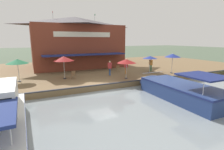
% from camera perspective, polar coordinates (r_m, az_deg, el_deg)
% --- Properties ---
extents(ground_plane, '(220.00, 220.00, 0.00)m').
position_cam_1_polar(ground_plane, '(17.02, -3.34, -5.35)').
color(ground_plane, '#4C5B47').
extents(quay_deck, '(22.00, 56.00, 0.60)m').
position_cam_1_polar(quay_deck, '(27.22, -12.08, 1.42)').
color(quay_deck, brown).
rests_on(quay_deck, ground).
extents(quay_edge_fender, '(0.20, 50.40, 0.10)m').
position_cam_1_polar(quay_edge_fender, '(16.94, -3.49, -3.15)').
color(quay_edge_fender, '#2D2D33').
rests_on(quay_edge_fender, quay_deck).
extents(waterfront_restaurant, '(11.27, 14.18, 8.59)m').
position_cam_1_polar(waterfront_restaurant, '(29.86, -11.75, 10.64)').
color(waterfront_restaurant, brown).
rests_on(waterfront_restaurant, quay_deck).
extents(patio_umbrella_mid_patio_right, '(2.17, 2.17, 2.41)m').
position_cam_1_polar(patio_umbrella_mid_patio_right, '(20.44, -28.52, 3.92)').
color(patio_umbrella_mid_patio_right, '#B7B7B7').
rests_on(patio_umbrella_mid_patio_right, quay_deck).
extents(patio_umbrella_mid_patio_left, '(1.89, 1.89, 2.26)m').
position_cam_1_polar(patio_umbrella_mid_patio_left, '(23.48, 12.31, 5.65)').
color(patio_umbrella_mid_patio_left, '#B7B7B7').
rests_on(patio_umbrella_mid_patio_left, quay_deck).
extents(patio_umbrella_back_row, '(2.04, 2.04, 2.59)m').
position_cam_1_polar(patio_umbrella_back_row, '(24.01, 19.19, 6.05)').
color(patio_umbrella_back_row, '#B7B7B7').
rests_on(patio_umbrella_back_row, quay_deck).
extents(patio_umbrella_by_entrance, '(2.18, 2.18, 2.24)m').
position_cam_1_polar(patio_umbrella_by_entrance, '(19.54, 4.73, 4.55)').
color(patio_umbrella_by_entrance, '#B7B7B7').
rests_on(patio_umbrella_by_entrance, quay_deck).
extents(patio_umbrella_far_corner, '(2.24, 2.24, 2.57)m').
position_cam_1_polar(patio_umbrella_far_corner, '(20.02, -15.50, 5.18)').
color(patio_umbrella_far_corner, '#B7B7B7').
rests_on(patio_umbrella_far_corner, quay_deck).
extents(cafe_chair_mid_patio, '(0.49, 0.49, 0.85)m').
position_cam_1_polar(cafe_chair_mid_patio, '(17.51, -29.73, -2.74)').
color(cafe_chair_mid_patio, brown).
rests_on(cafe_chair_mid_patio, quay_deck).
extents(cafe_chair_beside_entrance, '(0.59, 0.59, 0.85)m').
position_cam_1_polar(cafe_chair_beside_entrance, '(23.91, 1.94, 2.20)').
color(cafe_chair_beside_entrance, brown).
rests_on(cafe_chair_beside_entrance, quay_deck).
extents(cafe_chair_far_corner_seat, '(0.52, 0.52, 0.85)m').
position_cam_1_polar(cafe_chair_far_corner_seat, '(20.10, -12.49, 0.17)').
color(cafe_chair_far_corner_seat, brown).
rests_on(cafe_chair_far_corner_seat, quay_deck).
extents(person_mid_patio, '(0.51, 0.51, 1.80)m').
position_cam_1_polar(person_mid_patio, '(21.34, -0.73, 2.90)').
color(person_mid_patio, '#2D5193').
rests_on(person_mid_patio, quay_deck).
extents(person_near_entrance, '(0.51, 0.51, 1.79)m').
position_cam_1_polar(person_near_entrance, '(24.85, 12.57, 3.82)').
color(person_near_entrance, '#337547').
rests_on(person_near_entrance, quay_deck).
extents(person_at_quay_edge, '(0.51, 0.51, 1.79)m').
position_cam_1_polar(person_at_quay_edge, '(22.23, 4.61, 3.19)').
color(person_at_quay_edge, orange).
rests_on(person_at_quay_edge, quay_deck).
extents(motorboat_far_downstream, '(8.80, 3.24, 2.33)m').
position_cam_1_polar(motorboat_far_downstream, '(16.13, 20.00, -4.12)').
color(motorboat_far_downstream, navy).
rests_on(motorboat_far_downstream, river_water).
extents(tree_behind_restaurant, '(3.41, 3.25, 5.87)m').
position_cam_1_polar(tree_behind_restaurant, '(33.00, -12.31, 10.88)').
color(tree_behind_restaurant, brown).
rests_on(tree_behind_restaurant, quay_deck).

